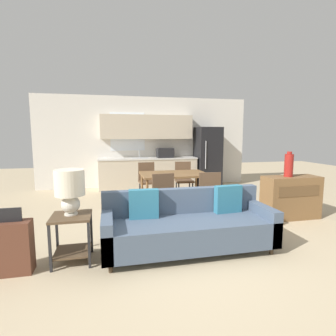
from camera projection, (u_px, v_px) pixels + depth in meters
The scene contains 15 objects.
ground_plane at pixel (193, 248), 3.68m from camera, with size 20.00×20.00×0.00m, color tan.
wall_back at pixel (146, 142), 7.98m from camera, with size 6.40×0.07×2.70m.
kitchen_counter at pixel (148, 159), 7.76m from camera, with size 2.87×0.65×2.15m.
refrigerator at pixel (208, 157), 8.03m from camera, with size 0.70×0.77×1.80m.
dining_table at pixel (174, 176), 5.57m from camera, with size 1.39×0.94×0.77m.
couch at pixel (187, 226), 3.62m from camera, with size 2.30×0.80×0.85m.
side_table at pixel (72, 231), 3.26m from camera, with size 0.47×0.47×0.60m.
table_lamp at pixel (70, 188), 3.22m from camera, with size 0.36×0.36×0.57m.
credenza at pixel (291, 197), 4.98m from camera, with size 1.06×0.44×0.80m.
vase at pixel (289, 165), 4.88m from camera, with size 0.16×0.16×0.47m.
dining_chair_near_right at pixel (208, 193), 4.87m from camera, with size 0.46×0.46×0.91m.
dining_chair_near_left at pixel (161, 194), 4.73m from camera, with size 0.46×0.46×0.91m.
dining_chair_far_right at pixel (184, 178), 6.48m from camera, with size 0.45×0.45×0.91m.
dining_chair_far_left at pixel (147, 179), 6.32m from camera, with size 0.45×0.45×0.91m.
suitcase at pixel (12, 247), 2.98m from camera, with size 0.44×0.22×0.77m.
Camera 1 is at (-1.12, -3.34, 1.60)m, focal length 28.00 mm.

